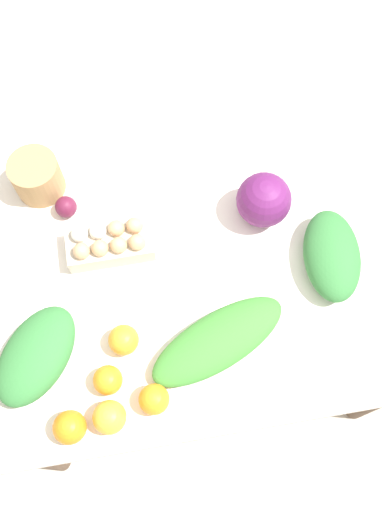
% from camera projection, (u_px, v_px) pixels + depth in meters
% --- Properties ---
extents(ground_plane, '(8.00, 8.00, 0.00)m').
position_uv_depth(ground_plane, '(192.00, 331.00, 2.19)').
color(ground_plane, '#B2A899').
extents(dining_table, '(1.18, 0.90, 0.73)m').
position_uv_depth(dining_table, '(192.00, 273.00, 1.60)').
color(dining_table, silver).
rests_on(dining_table, ground_plane).
extents(cabbage_purple, '(0.15, 0.15, 0.15)m').
position_uv_depth(cabbage_purple, '(264.00, 200.00, 1.49)').
color(cabbage_purple, '#601E5B').
rests_on(cabbage_purple, dining_table).
extents(egg_carton, '(0.22, 0.11, 0.09)m').
position_uv_depth(egg_carton, '(110.00, 243.00, 1.48)').
color(egg_carton, beige).
rests_on(egg_carton, dining_table).
extents(paper_bag, '(0.13, 0.13, 0.12)m').
position_uv_depth(paper_bag, '(37.00, 177.00, 1.54)').
color(paper_bag, '#A87F51').
rests_on(paper_bag, dining_table).
extents(greens_bunch_kale, '(0.18, 0.27, 0.09)m').
position_uv_depth(greens_bunch_kale, '(332.00, 255.00, 1.46)').
color(greens_bunch_kale, '#337538').
rests_on(greens_bunch_kale, dining_table).
extents(greens_bunch_scallion, '(0.39, 0.27, 0.07)m').
position_uv_depth(greens_bunch_scallion, '(218.00, 341.00, 1.39)').
color(greens_bunch_scallion, '#3D8433').
rests_on(greens_bunch_scallion, dining_table).
extents(greens_bunch_dandelion, '(0.28, 0.30, 0.09)m').
position_uv_depth(greens_bunch_dandelion, '(36.00, 355.00, 1.37)').
color(greens_bunch_dandelion, '#337538').
rests_on(greens_bunch_dandelion, dining_table).
extents(beet_root, '(0.06, 0.06, 0.06)m').
position_uv_depth(beet_root, '(66.00, 207.00, 1.53)').
color(beet_root, '#5B1933').
rests_on(beet_root, dining_table).
extents(orange_0, '(0.07, 0.07, 0.07)m').
position_uv_depth(orange_0, '(108.00, 380.00, 1.35)').
color(orange_0, orange).
rests_on(orange_0, dining_table).
extents(orange_1, '(0.08, 0.08, 0.08)m').
position_uv_depth(orange_1, '(110.00, 417.00, 1.31)').
color(orange_1, '#F9A833').
rests_on(orange_1, dining_table).
extents(orange_2, '(0.08, 0.08, 0.08)m').
position_uv_depth(orange_2, '(124.00, 340.00, 1.39)').
color(orange_2, orange).
rests_on(orange_2, dining_table).
extents(orange_3, '(0.07, 0.07, 0.07)m').
position_uv_depth(orange_3, '(154.00, 399.00, 1.33)').
color(orange_3, orange).
rests_on(orange_3, dining_table).
extents(orange_4, '(0.08, 0.08, 0.08)m').
position_uv_depth(orange_4, '(70.00, 427.00, 1.31)').
color(orange_4, orange).
rests_on(orange_4, dining_table).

